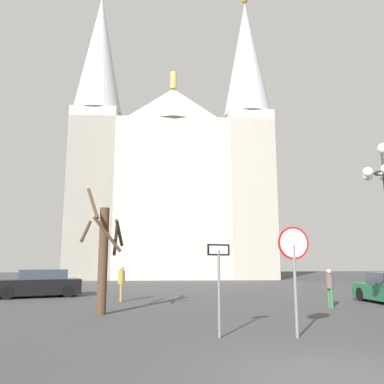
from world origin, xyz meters
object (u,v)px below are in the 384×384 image
object	(u,v)px
pedestrian_standing	(121,280)
one_way_arrow_sign	(219,276)
stop_sign	(294,258)
cathedral	(172,180)
pedestrian_walking	(330,284)
bare_tree	(103,254)
parked_car_near_black	(39,284)

from	to	relation	value
pedestrian_standing	one_way_arrow_sign	bearing A→B (deg)	-72.37
stop_sign	pedestrian_standing	xyz separation A→B (m)	(-4.88, 9.49, -0.98)
stop_sign	cathedral	bearing A→B (deg)	91.30
one_way_arrow_sign	pedestrian_walking	world-z (taller)	one_way_arrow_sign
stop_sign	bare_tree	xyz separation A→B (m)	(-5.35, 5.01, 0.17)
pedestrian_walking	pedestrian_standing	bearing A→B (deg)	157.58
bare_tree	pedestrian_walking	size ratio (longest dim) A/B	2.95
parked_car_near_black	pedestrian_standing	distance (m)	5.37
pedestrian_standing	cathedral	bearing A→B (deg)	80.07
stop_sign	pedestrian_standing	distance (m)	10.72
parked_car_near_black	pedestrian_walking	bearing A→B (deg)	-26.35
cathedral	parked_car_near_black	size ratio (longest dim) A/B	6.93
one_way_arrow_sign	pedestrian_standing	xyz separation A→B (m)	(-2.94, 9.24, -0.52)
cathedral	pedestrian_standing	world-z (taller)	cathedral
one_way_arrow_sign	parked_car_near_black	world-z (taller)	one_way_arrow_sign
cathedral	parked_car_near_black	xyz separation A→B (m)	(-8.62, -20.67, -10.06)
pedestrian_standing	pedestrian_walking	bearing A→B (deg)	-22.42
pedestrian_walking	pedestrian_standing	world-z (taller)	pedestrian_standing
cathedral	stop_sign	xyz separation A→B (m)	(0.75, -33.10, -8.76)
cathedral	bare_tree	distance (m)	29.73
stop_sign	parked_car_near_black	world-z (taller)	stop_sign
pedestrian_standing	stop_sign	bearing A→B (deg)	-62.79
pedestrian_walking	pedestrian_standing	xyz separation A→B (m)	(-8.68, 3.58, 0.06)
stop_sign	parked_car_near_black	xyz separation A→B (m)	(-9.36, 12.43, -1.30)
parked_car_near_black	cathedral	bearing A→B (deg)	67.37
pedestrian_walking	cathedral	bearing A→B (deg)	99.49
bare_tree	parked_car_near_black	size ratio (longest dim) A/B	1.00
parked_car_near_black	pedestrian_walking	distance (m)	14.69
pedestrian_walking	parked_car_near_black	bearing A→B (deg)	153.65
cathedral	pedestrian_standing	xyz separation A→B (m)	(-4.13, -23.61, -9.75)
pedestrian_walking	stop_sign	bearing A→B (deg)	-122.71
parked_car_near_black	pedestrian_walking	xyz separation A→B (m)	(13.16, -6.52, 0.26)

